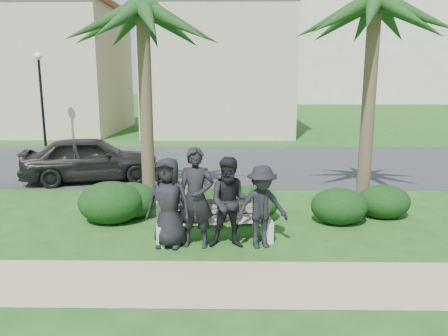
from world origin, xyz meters
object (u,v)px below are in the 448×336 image
(man_b, at_px, (196,198))
(man_d, at_px, (262,207))
(park_bench, at_px, (215,224))
(palm_left, at_px, (143,13))
(man_c, at_px, (231,203))
(car_a, at_px, (91,159))
(man_a, at_px, (169,203))
(palm_right, at_px, (375,6))
(street_lamp, at_px, (40,82))

(man_b, height_order, man_d, man_b)
(park_bench, height_order, palm_left, palm_left)
(man_b, relative_size, man_c, 1.10)
(car_a, bearing_deg, man_a, -164.06)
(palm_left, bearing_deg, man_d, -47.37)
(man_c, xyz_separation_m, palm_left, (-2.07, 2.87, 3.77))
(man_b, bearing_deg, park_bench, 44.57)
(man_a, relative_size, man_d, 1.09)
(man_c, bearing_deg, car_a, 130.03)
(man_b, distance_m, man_c, 0.65)
(park_bench, height_order, palm_right, palm_right)
(street_lamp, relative_size, park_bench, 1.87)
(man_b, bearing_deg, street_lamp, 128.49)
(man_c, distance_m, car_a, 6.88)
(man_d, height_order, palm_left, palm_left)
(man_c, height_order, car_a, man_c)
(street_lamp, xyz_separation_m, man_a, (7.52, -12.28, -2.09))
(man_a, distance_m, man_b, 0.52)
(man_a, distance_m, palm_right, 6.56)
(man_c, bearing_deg, park_bench, 138.06)
(car_a, bearing_deg, man_c, -155.79)
(man_a, bearing_deg, street_lamp, 131.05)
(street_lamp, xyz_separation_m, park_bench, (8.37, -12.01, -2.59))
(park_bench, relative_size, palm_left, 0.41)
(park_bench, distance_m, man_c, 0.66)
(street_lamp, distance_m, car_a, 8.50)
(man_c, relative_size, palm_left, 0.31)
(man_c, xyz_separation_m, palm_right, (3.31, 2.81, 3.90))
(man_d, height_order, car_a, man_d)
(park_bench, height_order, man_d, man_d)
(park_bench, bearing_deg, man_c, -50.60)
(man_a, xyz_separation_m, man_c, (1.16, -0.02, 0.01))
(park_bench, xyz_separation_m, man_b, (-0.34, -0.27, 0.60))
(man_a, height_order, palm_left, palm_left)
(park_bench, relative_size, man_d, 1.46)
(man_d, bearing_deg, park_bench, 145.99)
(man_a, xyz_separation_m, car_a, (-3.14, 5.35, -0.16))
(palm_left, height_order, palm_right, palm_right)
(man_d, relative_size, car_a, 0.38)
(man_d, relative_size, palm_left, 0.28)
(man_c, height_order, man_d, man_c)
(man_d, distance_m, palm_left, 5.48)
(man_d, bearing_deg, car_a, 116.57)
(street_lamp, relative_size, car_a, 1.05)
(park_bench, xyz_separation_m, car_a, (-3.99, 5.08, 0.34))
(park_bench, distance_m, man_b, 0.74)
(street_lamp, bearing_deg, man_d, -53.06)
(man_b, height_order, palm_right, palm_right)
(man_c, bearing_deg, man_d, 1.16)
(park_bench, xyz_separation_m, man_c, (0.31, -0.29, 0.51))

